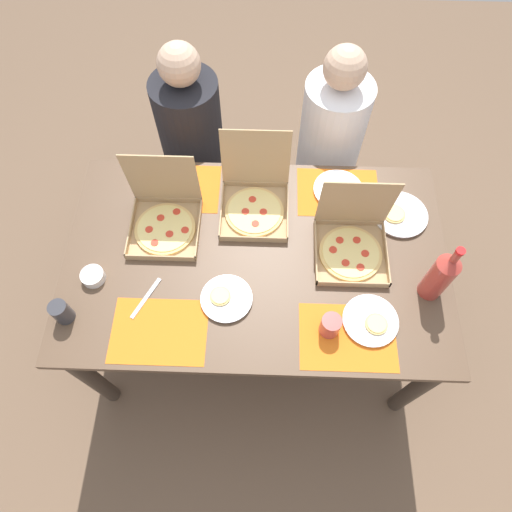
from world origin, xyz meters
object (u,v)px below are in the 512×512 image
at_px(pizza_box_center, 165,218).
at_px(cup_dark, 62,312).
at_px(soda_bottle, 440,276).
at_px(plate_far_right, 339,190).
at_px(plate_far_left, 399,215).
at_px(pizza_box_corner_left, 255,200).
at_px(plate_near_right, 226,298).
at_px(diner_right_seat, 327,156).
at_px(diner_left_seat, 195,153).
at_px(cup_clear_left, 330,325).
at_px(plate_middle, 371,321).
at_px(condiment_bowl, 93,276).
at_px(pizza_box_edge_far, 352,242).

relative_size(pizza_box_center, cup_dark, 3.21).
bearing_deg(soda_bottle, plate_far_right, 124.99).
bearing_deg(soda_bottle, plate_far_left, 102.33).
height_order(pizza_box_corner_left, plate_far_right, pizza_box_corner_left).
height_order(plate_near_right, diner_right_seat, diner_right_seat).
relative_size(plate_near_right, diner_left_seat, 0.17).
xyz_separation_m(pizza_box_center, cup_clear_left, (0.67, -0.45, -0.00)).
height_order(cup_dark, diner_right_seat, diner_right_seat).
bearing_deg(plate_far_right, cup_dark, -149.70).
distance_m(plate_middle, soda_bottle, 0.30).
bearing_deg(cup_clear_left, condiment_bowl, 168.76).
bearing_deg(cup_dark, pizza_box_center, 52.50).
distance_m(pizza_box_center, soda_bottle, 1.11).
relative_size(condiment_bowl, diner_left_seat, 0.08).
relative_size(pizza_box_edge_far, plate_near_right, 1.61).
distance_m(plate_far_right, condiment_bowl, 1.10).
height_order(plate_far_left, diner_left_seat, diner_left_seat).
distance_m(plate_far_right, diner_left_seat, 0.85).
bearing_deg(pizza_box_center, condiment_bowl, -134.09).
height_order(pizza_box_center, plate_near_right, pizza_box_center).
distance_m(pizza_box_center, plate_far_left, 1.00).
bearing_deg(diner_right_seat, diner_left_seat, 180.00).
xyz_separation_m(pizza_box_corner_left, cup_clear_left, (0.30, -0.55, -0.00)).
bearing_deg(pizza_box_center, plate_near_right, -50.77).
relative_size(pizza_box_corner_left, plate_far_left, 1.36).
xyz_separation_m(pizza_box_corner_left, diner_right_seat, (0.37, 0.50, -0.28)).
relative_size(plate_far_right, soda_bottle, 0.68).
distance_m(pizza_box_center, plate_middle, 0.93).
relative_size(pizza_box_corner_left, plate_near_right, 1.60).
xyz_separation_m(pizza_box_center, plate_far_left, (0.99, 0.08, -0.04)).
relative_size(pizza_box_center, plate_far_left, 1.38).
bearing_deg(plate_middle, pizza_box_center, 153.63).
xyz_separation_m(plate_near_right, condiment_bowl, (-0.53, 0.07, 0.01)).
xyz_separation_m(plate_middle, diner_left_seat, (-0.80, 1.01, -0.25)).
distance_m(condiment_bowl, diner_left_seat, 0.95).
bearing_deg(pizza_box_edge_far, diner_left_seat, 136.76).
bearing_deg(diner_left_seat, pizza_box_edge_far, -43.24).
bearing_deg(pizza_box_center, diner_right_seat, 39.16).
xyz_separation_m(plate_far_right, cup_clear_left, (-0.07, -0.64, 0.04)).
bearing_deg(plate_middle, diner_left_seat, 128.19).
bearing_deg(cup_clear_left, diner_right_seat, 86.18).
bearing_deg(plate_middle, plate_far_right, 98.26).
height_order(plate_near_right, diner_left_seat, diner_left_seat).
relative_size(pizza_box_center, diner_left_seat, 0.27).
bearing_deg(plate_near_right, soda_bottle, 4.68).
distance_m(plate_near_right, cup_dark, 0.61).
distance_m(pizza_box_corner_left, plate_middle, 0.69).
distance_m(plate_far_left, plate_far_right, 0.28).
bearing_deg(cup_dark, plate_far_left, 20.89).
bearing_deg(cup_clear_left, plate_middle, 12.78).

